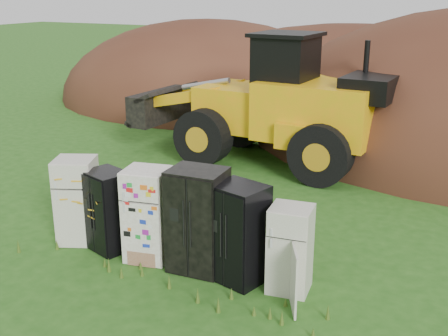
% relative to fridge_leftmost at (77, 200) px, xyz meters
% --- Properties ---
extents(ground, '(120.00, 120.00, 0.00)m').
position_rel_fridge_leftmost_xyz_m(ground, '(2.35, 0.01, -0.89)').
color(ground, '#235416').
rests_on(ground, ground).
extents(fridge_leftmost, '(1.03, 1.01, 1.79)m').
position_rel_fridge_leftmost_xyz_m(fridge_leftmost, '(0.00, 0.00, 0.00)').
color(fridge_leftmost, silver).
rests_on(fridge_leftmost, ground).
extents(fridge_black_side, '(1.03, 0.92, 1.64)m').
position_rel_fridge_leftmost_xyz_m(fridge_black_side, '(0.79, -0.02, -0.07)').
color(fridge_black_side, black).
rests_on(fridge_black_side, ground).
extents(fridge_sticker, '(0.94, 0.89, 1.83)m').
position_rel_fridge_leftmost_xyz_m(fridge_sticker, '(1.74, -0.03, 0.02)').
color(fridge_sticker, white).
rests_on(fridge_sticker, ground).
extents(fridge_dark_mid, '(1.04, 0.87, 1.96)m').
position_rel_fridge_leftmost_xyz_m(fridge_dark_mid, '(2.81, 0.01, 0.09)').
color(fridge_dark_mid, black).
rests_on(fridge_dark_mid, ground).
extents(fridge_black_right, '(1.08, 0.97, 1.81)m').
position_rel_fridge_leftmost_xyz_m(fridge_black_right, '(3.67, -0.03, 0.01)').
color(fridge_black_right, black).
rests_on(fridge_black_right, ground).
extents(fridge_open_door, '(0.77, 0.72, 1.55)m').
position_rel_fridge_leftmost_xyz_m(fridge_open_door, '(4.61, 0.02, -0.12)').
color(fridge_open_door, silver).
rests_on(fridge_open_door, ground).
extents(wheel_loader, '(8.14, 3.69, 3.86)m').
position_rel_fridge_leftmost_xyz_m(wheel_loader, '(0.96, 7.01, 1.04)').
color(wheel_loader, '#FB9F10').
rests_on(wheel_loader, ground).
extents(dirt_mound_left, '(14.55, 10.92, 7.50)m').
position_rel_fridge_leftmost_xyz_m(dirt_mound_left, '(-4.49, 14.38, -0.89)').
color(dirt_mound_left, '#442116').
rests_on(dirt_mound_left, ground).
extents(dirt_mound_back, '(19.21, 12.80, 7.07)m').
position_rel_fridge_leftmost_xyz_m(dirt_mound_back, '(1.64, 17.51, -0.89)').
color(dirt_mound_back, '#442116').
rests_on(dirt_mound_back, ground).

